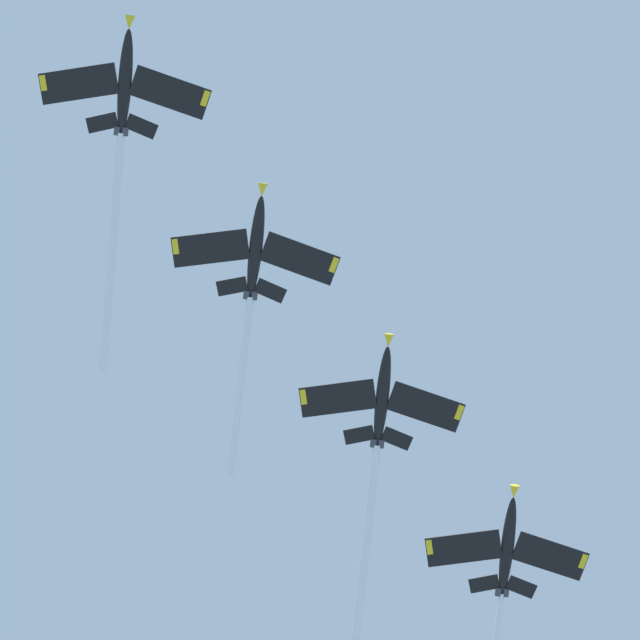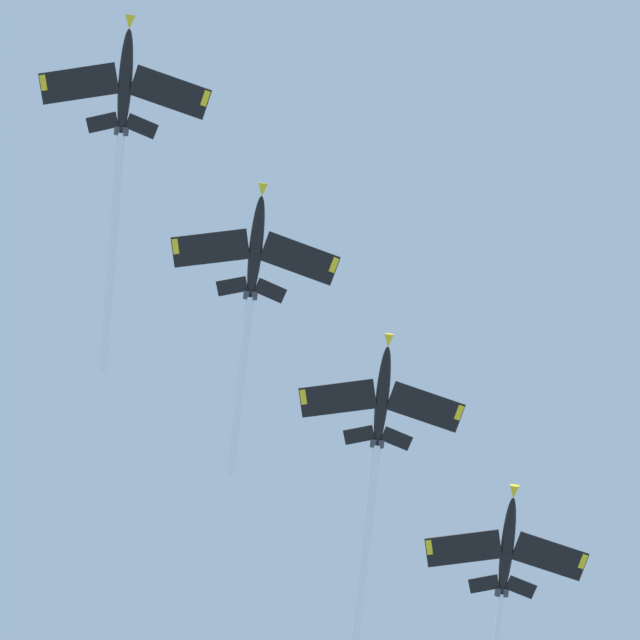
{
  "view_description": "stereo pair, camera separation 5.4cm",
  "coord_description": "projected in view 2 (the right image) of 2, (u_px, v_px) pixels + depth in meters",
  "views": [
    {
      "loc": [
        -21.11,
        17.55,
        1.7
      ],
      "look_at": [
        -40.18,
        -33.01,
        153.58
      ],
      "focal_mm": 76.51,
      "sensor_mm": 36.0,
      "label": 1
    },
    {
      "loc": [
        -21.06,
        17.53,
        1.7
      ],
      "look_at": [
        -40.18,
        -33.01,
        153.58
      ],
      "focal_mm": 76.51,
      "sensor_mm": 36.0,
      "label": 2
    }
  ],
  "objects": [
    {
      "name": "jet_second",
      "position": [
        251.0,
        290.0,
        160.92
      ],
      "size": [
        19.62,
        33.91,
        8.57
      ],
      "color": "black"
    },
    {
      "name": "jet_third",
      "position": [
        375.0,
        462.0,
        163.59
      ],
      "size": [
        19.58,
        39.82,
        10.53
      ],
      "color": "black"
    },
    {
      "name": "jet_fourth",
      "position": [
        504.0,
        574.0,
        164.85
      ],
      "size": [
        19.57,
        34.66,
        8.68
      ],
      "color": "black"
    },
    {
      "name": "jet_lead",
      "position": [
        121.0,
        142.0,
        158.38
      ],
      "size": [
        19.56,
        39.64,
        10.16
      ],
      "color": "black"
    }
  ]
}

